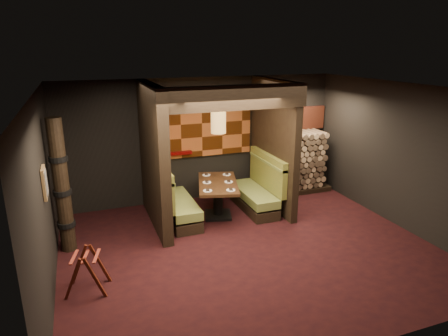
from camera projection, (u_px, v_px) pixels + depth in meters
floor at (249, 249)px, 7.23m from camera, size 6.50×5.50×0.02m
ceiling at (252, 88)px, 6.38m from camera, size 6.50×5.50×0.02m
wall_back at (202, 139)px, 9.28m from camera, size 6.50×0.02×2.85m
wall_front at (354, 247)px, 4.33m from camera, size 6.50×0.02×2.85m
wall_left at (43, 198)px, 5.72m from camera, size 0.02×5.50×2.85m
wall_right at (401, 156)px, 7.89m from camera, size 0.02×5.50×2.85m
partition_left at (153, 157)px, 7.84m from camera, size 0.20×2.20×2.85m
partition_right at (273, 145)px, 8.76m from camera, size 0.15×2.10×2.85m
header_beam at (234, 98)px, 7.07m from camera, size 2.85×0.18×0.44m
tapa_back_panel at (202, 123)px, 9.11m from camera, size 2.40×0.06×1.55m
tapa_side_panel at (157, 133)px, 7.91m from camera, size 0.04×1.85×1.45m
lacquer_shelf at (179, 153)px, 9.05m from camera, size 0.60×0.12×0.07m
booth_bench_left at (175, 203)px, 8.27m from camera, size 0.68×1.60×1.14m
booth_bench_right at (258, 191)px, 8.90m from camera, size 0.68×1.60×1.14m
dining_table at (218, 193)px, 8.43m from camera, size 1.17×1.62×0.77m
place_settings at (218, 182)px, 8.36m from camera, size 0.90×1.27×0.03m
pendant_lamp at (218, 122)px, 7.93m from camera, size 0.30×0.30×1.01m
framed_picture at (45, 183)px, 5.77m from camera, size 0.05×0.36×0.46m
luggage_rack at (87, 270)px, 5.91m from camera, size 0.72×0.58×0.69m
totem_column at (62, 187)px, 6.85m from camera, size 0.31×0.31×2.40m
firewood_stack at (296, 162)px, 9.87m from camera, size 1.73×0.70×1.50m
mosaic_header at (291, 119)px, 9.86m from camera, size 1.83×0.10×0.56m
bay_front_post at (271, 142)px, 9.02m from camera, size 0.08×0.08×2.85m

